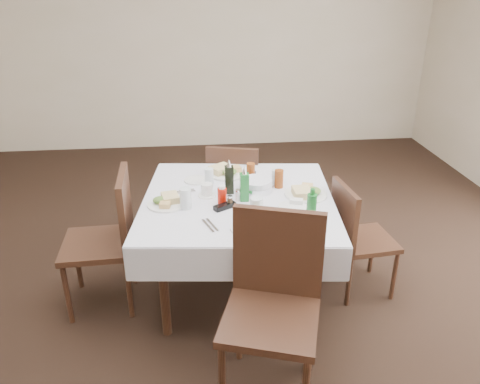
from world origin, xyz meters
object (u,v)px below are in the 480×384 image
(chair_north, at_px, (234,187))
(chair_west, at_px, (111,232))
(oil_cruet_dark, at_px, (229,178))
(green_bottle, at_px, (311,208))
(bread_basket, at_px, (257,185))
(ketchup_bottle, at_px, (222,195))
(water_w, at_px, (185,198))
(water_n, at_px, (209,176))
(chair_east, at_px, (355,233))
(oil_cruet_green, at_px, (244,186))
(dining_table, at_px, (238,209))
(water_e, at_px, (276,177))
(water_s, at_px, (256,209))
(coffee_mug, at_px, (207,190))
(chair_south, at_px, (274,294))

(chair_north, bearing_deg, chair_west, -139.65)
(oil_cruet_dark, relative_size, green_bottle, 1.09)
(bread_basket, bearing_deg, ketchup_bottle, -143.13)
(water_w, bearing_deg, water_n, 65.83)
(chair_east, xyz_separation_m, ketchup_bottle, (-0.93, -0.01, 0.34))
(green_bottle, bearing_deg, oil_cruet_green, 135.13)
(chair_north, bearing_deg, dining_table, -93.08)
(water_e, bearing_deg, water_n, 172.26)
(water_e, xyz_separation_m, ketchup_bottle, (-0.40, -0.27, 0.00))
(bread_basket, bearing_deg, chair_north, 99.04)
(oil_cruet_green, xyz_separation_m, ketchup_bottle, (-0.15, -0.04, -0.04))
(chair_east, relative_size, bread_basket, 3.56)
(bread_basket, bearing_deg, water_n, 156.66)
(bread_basket, height_order, green_bottle, green_bottle)
(bread_basket, bearing_deg, water_w, -154.77)
(water_s, distance_m, water_e, 0.55)
(water_w, height_order, green_bottle, green_bottle)
(bread_basket, xyz_separation_m, oil_cruet_dark, (-0.19, -0.03, 0.07))
(ketchup_bottle, xyz_separation_m, coffee_mug, (-0.09, 0.13, -0.02))
(chair_north, bearing_deg, ketchup_bottle, -100.58)
(chair_south, relative_size, ketchup_bottle, 8.00)
(chair_north, distance_m, water_e, 0.69)
(bread_basket, xyz_separation_m, oil_cruet_green, (-0.10, -0.16, 0.07))
(water_w, relative_size, bread_basket, 0.58)
(chair_north, relative_size, water_s, 6.07)
(water_n, xyz_separation_m, water_w, (-0.17, -0.37, 0.01))
(chair_north, distance_m, oil_cruet_dark, 0.76)
(ketchup_bottle, bearing_deg, coffee_mug, 126.08)
(water_e, relative_size, ketchup_bottle, 0.88)
(chair_south, distance_m, coffee_mug, 0.97)
(chair_north, relative_size, oil_cruet_green, 3.66)
(chair_north, xyz_separation_m, water_s, (0.04, -1.07, 0.33))
(water_s, xyz_separation_m, oil_cruet_dark, (-0.13, 0.41, 0.03))
(bread_basket, distance_m, oil_cruet_green, 0.20)
(dining_table, relative_size, coffee_mug, 11.39)
(chair_south, relative_size, green_bottle, 4.55)
(bread_basket, bearing_deg, chair_east, -15.04)
(dining_table, relative_size, chair_north, 1.58)
(ketchup_bottle, bearing_deg, water_e, 33.55)
(chair_south, bearing_deg, ketchup_bottle, 105.97)
(dining_table, relative_size, water_s, 9.59)
(water_w, bearing_deg, water_e, 25.68)
(ketchup_bottle, bearing_deg, oil_cruet_green, 13.52)
(chair_south, distance_m, water_n, 1.16)
(chair_east, distance_m, coffee_mug, 1.08)
(water_s, distance_m, water_w, 0.48)
(dining_table, relative_size, bread_basket, 5.95)
(ketchup_bottle, relative_size, coffee_mug, 1.05)
(water_s, bearing_deg, water_w, 154.65)
(chair_north, relative_size, oil_cruet_dark, 3.61)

